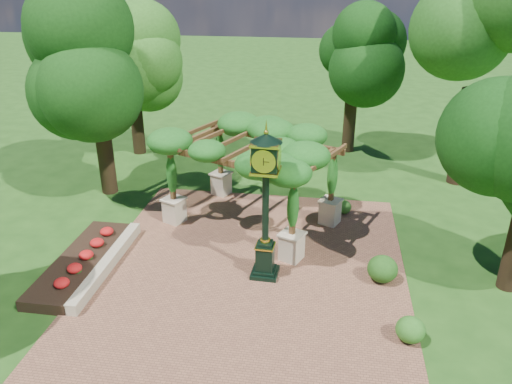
# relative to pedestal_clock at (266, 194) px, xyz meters

# --- Properties ---
(ground) EXTENTS (120.00, 120.00, 0.00)m
(ground) POSITION_rel_pedestal_clock_xyz_m (-0.53, -0.92, -2.88)
(ground) COLOR #1E4714
(ground) RESTS_ON ground
(brick_plaza) EXTENTS (10.00, 12.00, 0.04)m
(brick_plaza) POSITION_rel_pedestal_clock_xyz_m (-0.53, 0.08, -2.86)
(brick_plaza) COLOR brown
(brick_plaza) RESTS_ON ground
(border_wall) EXTENTS (0.35, 5.00, 0.40)m
(border_wall) POSITION_rel_pedestal_clock_xyz_m (-5.13, -0.42, -2.68)
(border_wall) COLOR #C6B793
(border_wall) RESTS_ON ground
(flower_bed) EXTENTS (1.50, 5.00, 0.36)m
(flower_bed) POSITION_rel_pedestal_clock_xyz_m (-6.03, -0.42, -2.70)
(flower_bed) COLOR red
(flower_bed) RESTS_ON ground
(pedestal_clock) EXTENTS (0.99, 0.99, 4.82)m
(pedestal_clock) POSITION_rel_pedestal_clock_xyz_m (0.00, 0.00, 0.00)
(pedestal_clock) COLOR black
(pedestal_clock) RESTS_ON brick_plaza
(pergola) EXTENTS (6.92, 5.75, 3.74)m
(pergola) POSITION_rel_pedestal_clock_xyz_m (-0.98, 3.51, 0.18)
(pergola) COLOR beige
(pergola) RESTS_ON brick_plaza
(sundial) EXTENTS (0.62, 0.62, 0.86)m
(sundial) POSITION_rel_pedestal_clock_xyz_m (-1.04, 8.91, -2.51)
(sundial) COLOR gray
(sundial) RESTS_ON ground
(shrub_front) EXTENTS (0.86, 0.86, 0.69)m
(shrub_front) POSITION_rel_pedestal_clock_xyz_m (4.18, -2.49, -2.50)
(shrub_front) COLOR #29621C
(shrub_front) RESTS_ON brick_plaza
(shrub_mid) EXTENTS (1.19, 1.19, 0.85)m
(shrub_mid) POSITION_rel_pedestal_clock_xyz_m (3.67, 0.22, -2.42)
(shrub_mid) COLOR #1F4C15
(shrub_mid) RESTS_ON brick_plaza
(shrub_back) EXTENTS (0.62, 0.62, 0.54)m
(shrub_back) POSITION_rel_pedestal_clock_xyz_m (2.52, 4.81, -2.57)
(shrub_back) COLOR #2C5F1B
(shrub_back) RESTS_ON brick_plaza
(tree_west_near) EXTENTS (4.62, 4.62, 8.32)m
(tree_west_near) POSITION_rel_pedestal_clock_xyz_m (-7.63, 5.48, 2.83)
(tree_west_near) COLOR #362615
(tree_west_near) RESTS_ON ground
(tree_west_far) EXTENTS (3.54, 3.54, 7.15)m
(tree_west_far) POSITION_rel_pedestal_clock_xyz_m (-8.17, 10.54, 2.01)
(tree_west_far) COLOR black
(tree_west_far) RESTS_ON ground
(tree_north) EXTENTS (3.55, 3.55, 7.28)m
(tree_north) POSITION_rel_pedestal_clock_xyz_m (2.79, 12.52, 2.09)
(tree_north) COLOR #2F2213
(tree_north) RESTS_ON ground
(tree_east_far) EXTENTS (4.78, 4.78, 11.18)m
(tree_east_far) POSITION_rel_pedestal_clock_xyz_m (7.67, 8.90, 4.76)
(tree_east_far) COLOR black
(tree_east_far) RESTS_ON ground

